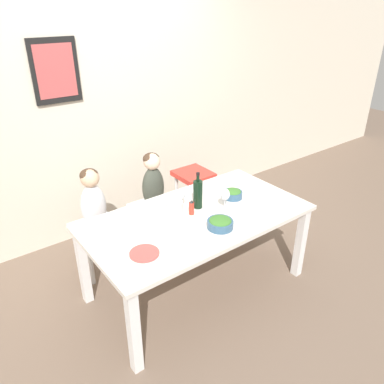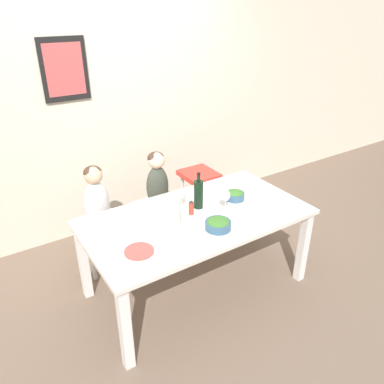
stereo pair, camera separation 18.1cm
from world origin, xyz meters
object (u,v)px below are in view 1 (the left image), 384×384
at_px(salad_bowl_large, 220,223).
at_px(dinner_plate_front_left, 144,253).
at_px(dinner_plate_back_right, 232,184).
at_px(person_child_center, 153,179).
at_px(paper_towel_roll, 175,217).
at_px(salad_bowl_small, 233,194).
at_px(dinner_plate_back_left, 132,221).
at_px(chair_right_highchair, 193,186).
at_px(chair_far_center, 155,213).
at_px(wine_glass_near, 225,195).
at_px(wine_glass_far, 181,194).
at_px(wine_bottle, 198,193).
at_px(person_child_left, 92,197).
at_px(chair_far_left, 97,234).

xyz_separation_m(salad_bowl_large, dinner_plate_front_left, (-0.62, 0.06, -0.03)).
height_order(salad_bowl_large, dinner_plate_back_right, salad_bowl_large).
bearing_deg(person_child_center, paper_towel_roll, -110.79).
height_order(salad_bowl_small, dinner_plate_back_left, salad_bowl_small).
distance_m(chair_right_highchair, person_child_center, 0.52).
relative_size(chair_far_center, wine_glass_near, 2.47).
distance_m(person_child_center, wine_glass_far, 0.58).
relative_size(chair_right_highchair, wine_bottle, 2.25).
height_order(salad_bowl_large, dinner_plate_front_left, salad_bowl_large).
height_order(salad_bowl_large, dinner_plate_back_left, salad_bowl_large).
xyz_separation_m(chair_right_highchair, person_child_left, (-1.08, 0.00, 0.21)).
height_order(wine_glass_far, dinner_plate_back_left, wine_glass_far).
bearing_deg(dinner_plate_front_left, chair_far_left, 88.08).
relative_size(person_child_left, dinner_plate_back_left, 2.71).
height_order(paper_towel_roll, salad_bowl_large, paper_towel_roll).
bearing_deg(chair_far_left, paper_towel_roll, -70.47).
xyz_separation_m(chair_far_left, chair_far_center, (0.60, 0.00, 0.00)).
bearing_deg(person_child_left, chair_right_highchair, -0.06).
distance_m(paper_towel_roll, wine_glass_near, 0.51).
xyz_separation_m(person_child_left, paper_towel_roll, (0.29, -0.82, 0.09)).
bearing_deg(dinner_plate_back_left, person_child_left, 101.36).
xyz_separation_m(paper_towel_roll, salad_bowl_large, (0.30, -0.15, -0.09)).
relative_size(person_child_left, dinner_plate_back_right, 2.71).
xyz_separation_m(wine_glass_far, salad_bowl_small, (0.47, -0.11, -0.10)).
relative_size(paper_towel_roll, salad_bowl_small, 1.56).
bearing_deg(wine_glass_far, chair_far_center, 82.07).
bearing_deg(salad_bowl_large, person_child_left, 121.44).
height_order(salad_bowl_small, dinner_plate_back_right, salad_bowl_small).
xyz_separation_m(wine_bottle, dinner_plate_front_left, (-0.68, -0.29, -0.12)).
height_order(wine_bottle, dinner_plate_back_right, wine_bottle).
bearing_deg(wine_glass_far, salad_bowl_large, -79.79).
relative_size(chair_far_center, paper_towel_roll, 1.84).
distance_m(chair_far_center, dinner_plate_front_left, 1.16).
xyz_separation_m(chair_right_highchair, dinner_plate_front_left, (-1.11, -0.91, 0.18)).
bearing_deg(person_child_left, wine_glass_near, -44.47).
xyz_separation_m(salad_bowl_large, dinner_plate_back_left, (-0.49, 0.47, -0.03)).
xyz_separation_m(chair_far_center, person_child_center, (0.00, 0.00, 0.37)).
bearing_deg(dinner_plate_back_left, wine_glass_far, -9.16).
height_order(chair_far_center, wine_glass_near, wine_glass_near).
height_order(person_child_left, dinner_plate_back_left, person_child_left).
distance_m(dinner_plate_front_left, dinner_plate_back_right, 1.27).
bearing_deg(wine_glass_far, paper_towel_roll, -132.77).
xyz_separation_m(chair_far_center, wine_glass_near, (0.20, -0.79, 0.47)).
distance_m(person_child_center, paper_towel_roll, 0.88).
bearing_deg(person_child_center, dinner_plate_front_left, -124.56).
bearing_deg(wine_bottle, salad_bowl_large, -99.31).
xyz_separation_m(dinner_plate_front_left, dinner_plate_back_right, (1.19, 0.43, 0.00)).
xyz_separation_m(chair_right_highchair, wine_bottle, (-0.42, -0.62, 0.30)).
height_order(paper_towel_roll, salad_bowl_small, paper_towel_roll).
bearing_deg(person_child_left, dinner_plate_back_left, -78.64).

